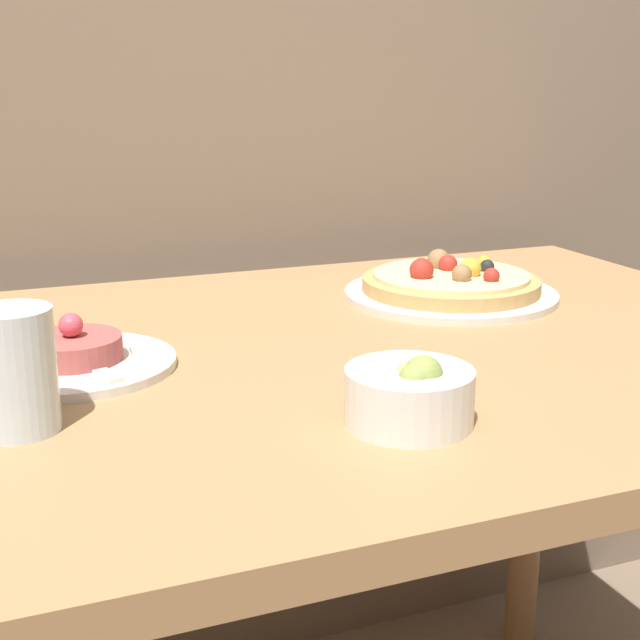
% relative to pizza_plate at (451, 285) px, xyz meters
% --- Properties ---
extents(dining_table, '(1.37, 0.86, 0.80)m').
position_rel_pizza_plate_xyz_m(dining_table, '(-0.31, -0.16, -0.12)').
color(dining_table, '#AD7F51').
rests_on(dining_table, ground_plane).
extents(pizza_plate, '(0.30, 0.30, 0.06)m').
position_rel_pizza_plate_xyz_m(pizza_plate, '(0.00, 0.00, 0.00)').
color(pizza_plate, silver).
rests_on(pizza_plate, dining_table).
extents(tartare_plate, '(0.22, 0.22, 0.06)m').
position_rel_pizza_plate_xyz_m(tartare_plate, '(-0.54, -0.13, -0.00)').
color(tartare_plate, silver).
rests_on(tartare_plate, dining_table).
extents(small_bowl, '(0.12, 0.12, 0.07)m').
position_rel_pizza_plate_xyz_m(small_bowl, '(-0.27, -0.40, 0.01)').
color(small_bowl, white).
rests_on(small_bowl, dining_table).
extents(drinking_glass, '(0.07, 0.07, 0.11)m').
position_rel_pizza_plate_xyz_m(drinking_glass, '(-0.61, -0.29, 0.04)').
color(drinking_glass, silver).
rests_on(drinking_glass, dining_table).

